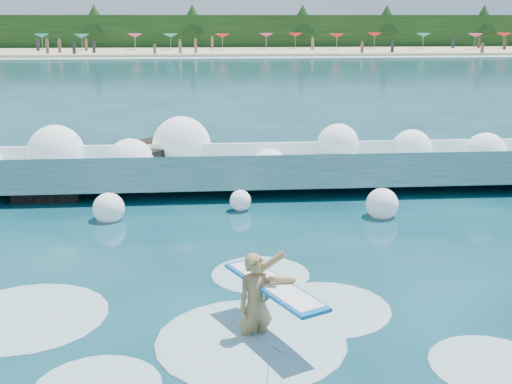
% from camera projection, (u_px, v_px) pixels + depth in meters
% --- Properties ---
extents(ground, '(200.00, 200.00, 0.00)m').
position_uv_depth(ground, '(183.00, 286.00, 11.71)').
color(ground, '#072B3B').
rests_on(ground, ground).
extents(beach, '(140.00, 20.00, 0.40)m').
position_uv_depth(beach, '(198.00, 51.00, 86.62)').
color(beach, tan).
rests_on(beach, ground).
extents(wet_band, '(140.00, 5.00, 0.08)m').
position_uv_depth(wet_band, '(198.00, 58.00, 76.09)').
color(wet_band, silver).
rests_on(wet_band, ground).
extents(treeline, '(140.00, 4.00, 5.00)m').
position_uv_depth(treeline, '(198.00, 32.00, 95.63)').
color(treeline, black).
rests_on(treeline, ground).
extents(breaking_wave, '(18.31, 2.84, 1.58)m').
position_uv_depth(breaking_wave, '(230.00, 169.00, 18.28)').
color(breaking_wave, teal).
rests_on(breaking_wave, ground).
extents(rock_cluster, '(8.38, 3.15, 1.37)m').
position_uv_depth(rock_cluster, '(42.00, 174.00, 18.15)').
color(rock_cluster, black).
rests_on(rock_cluster, ground).
extents(surfer_with_board, '(1.43, 2.82, 1.63)m').
position_uv_depth(surfer_with_board, '(260.00, 301.00, 9.69)').
color(surfer_with_board, '#A47E4C').
rests_on(surfer_with_board, ground).
extents(wave_spray, '(15.09, 4.91, 2.09)m').
position_uv_depth(wave_spray, '(211.00, 155.00, 18.05)').
color(wave_spray, white).
rests_on(wave_spray, ground).
extents(surf_foam, '(9.22, 5.52, 0.15)m').
position_uv_depth(surf_foam, '(211.00, 326.00, 10.18)').
color(surf_foam, silver).
rests_on(surf_foam, ground).
extents(beach_umbrellas, '(110.88, 6.69, 0.50)m').
position_uv_depth(beach_umbrellas, '(196.00, 36.00, 87.85)').
color(beach_umbrellas, red).
rests_on(beach_umbrellas, ground).
extents(beachgoers, '(94.27, 13.61, 1.91)m').
position_uv_depth(beachgoers, '(202.00, 46.00, 83.53)').
color(beachgoers, '#3F332D').
rests_on(beachgoers, ground).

